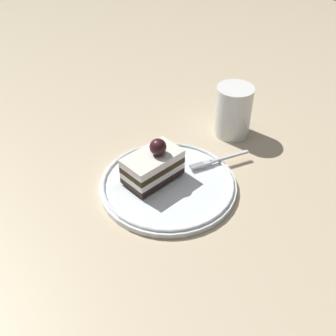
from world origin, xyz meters
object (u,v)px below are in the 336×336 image
Objects in this scene: dessert_plate at (168,184)px; cake_slice at (155,166)px; fork at (218,160)px; drink_glass_near at (233,113)px.

dessert_plate is 0.04m from cake_slice.
dessert_plate is at bearing -105.29° from fork.
dessert_plate is 2.12× the size of fork.
fork is 1.09× the size of drink_glass_near.
cake_slice is (-0.02, -0.01, 0.04)m from dessert_plate.
drink_glass_near is (-0.05, 0.11, 0.03)m from fork.
fork is 0.13m from drink_glass_near.
cake_slice is 0.23m from drink_glass_near.
drink_glass_near reaches higher than fork.
dessert_plate is 2.31× the size of cake_slice.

